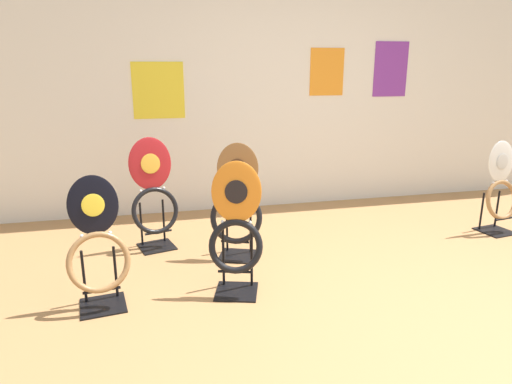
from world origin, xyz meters
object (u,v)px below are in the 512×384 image
object	(u,v)px
toilet_seat_display_crimson_swirl	(154,199)
toilet_seat_display_white_plain	(501,191)
toilet_seat_display_jazz_black	(98,252)
toilet_seat_display_woodgrain	(237,209)
toilet_seat_display_orange_sun	(236,231)

from	to	relation	value
toilet_seat_display_crimson_swirl	toilet_seat_display_white_plain	xyz separation A→B (m)	(3.08, -0.34, -0.04)
toilet_seat_display_crimson_swirl	toilet_seat_display_jazz_black	size ratio (longest dim) A/B	1.10
toilet_seat_display_crimson_swirl	toilet_seat_display_woodgrain	size ratio (longest dim) A/B	1.02
toilet_seat_display_woodgrain	toilet_seat_display_jazz_black	size ratio (longest dim) A/B	1.08
toilet_seat_display_orange_sun	toilet_seat_display_jazz_black	bearing A→B (deg)	179.65
toilet_seat_display_orange_sun	toilet_seat_display_jazz_black	distance (m)	0.88
toilet_seat_display_woodgrain	toilet_seat_display_jazz_black	xyz separation A→B (m)	(-0.99, -0.58, -0.03)
toilet_seat_display_crimson_swirl	toilet_seat_display_orange_sun	bearing A→B (deg)	-61.31
toilet_seat_display_woodgrain	toilet_seat_display_crimson_swirl	bearing A→B (deg)	150.77
toilet_seat_display_white_plain	toilet_seat_display_orange_sun	world-z (taller)	toilet_seat_display_orange_sun
toilet_seat_display_white_plain	toilet_seat_display_woodgrain	distance (m)	2.45
toilet_seat_display_woodgrain	toilet_seat_display_jazz_black	distance (m)	1.15
toilet_seat_display_woodgrain	toilet_seat_display_orange_sun	xyz separation A→B (m)	(-0.12, -0.59, 0.04)
toilet_seat_display_crimson_swirl	toilet_seat_display_woodgrain	bearing A→B (deg)	-29.23
toilet_seat_display_orange_sun	toilet_seat_display_crimson_swirl	bearing A→B (deg)	118.69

